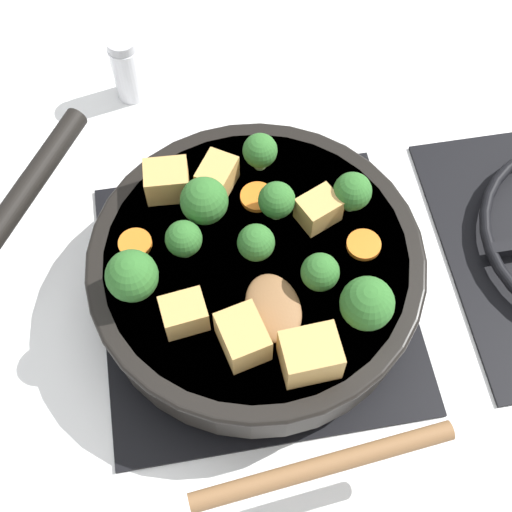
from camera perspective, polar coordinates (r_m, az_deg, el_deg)
name	(u,v)px	position (r m, az deg, el deg)	size (l,w,h in m)	color
ground_plane	(256,295)	(0.73, 0.00, -3.15)	(2.40, 2.40, 0.00)	white
front_burner_grate	(256,290)	(0.72, 0.00, -2.74)	(0.31, 0.31, 0.03)	black
skillet_pan	(254,268)	(0.68, -0.18, -0.95)	(0.37, 0.42, 0.06)	black
wooden_spoon	(299,390)	(0.60, 3.48, -10.63)	(0.20, 0.22, 0.02)	brown
tofu_cube_center_large	(243,337)	(0.60, -1.06, -6.49)	(0.04, 0.04, 0.04)	tan
tofu_cube_near_handle	(167,181)	(0.69, -7.14, 6.00)	(0.04, 0.03, 0.03)	tan
tofu_cube_east_chunk	(184,314)	(0.62, -5.77, -4.61)	(0.04, 0.03, 0.03)	tan
tofu_cube_west_chunk	(217,176)	(0.69, -3.12, 6.44)	(0.04, 0.03, 0.03)	tan
tofu_cube_back_piece	(319,210)	(0.67, 5.02, 3.72)	(0.04, 0.03, 0.03)	tan
tofu_cube_front_piece	(310,355)	(0.60, 4.36, -7.91)	(0.05, 0.04, 0.04)	tan
broccoli_floret_near_spoon	(204,201)	(0.66, -4.16, 4.40)	(0.04, 0.04, 0.05)	#709956
broccoli_floret_center_top	(132,276)	(0.62, -9.90, -1.59)	(0.05, 0.05, 0.05)	#709956
broccoli_floret_east_rim	(352,192)	(0.67, 7.72, 5.11)	(0.04, 0.04, 0.04)	#709956
broccoli_floret_west_rim	(255,241)	(0.64, -0.10, 1.24)	(0.03, 0.03, 0.04)	#709956
broccoli_floret_north_edge	(184,239)	(0.64, -5.80, 1.34)	(0.03, 0.03, 0.04)	#709956
broccoli_floret_south_cluster	(260,151)	(0.69, 0.32, 8.40)	(0.03, 0.03, 0.04)	#709956
broccoli_floret_mid_floret	(320,273)	(0.62, 5.15, -1.33)	(0.03, 0.03, 0.04)	#709956
broccoli_floret_small_inner	(367,304)	(0.61, 8.88, -3.79)	(0.05, 0.05, 0.05)	#709956
broccoli_floret_tall_stem	(277,201)	(0.66, 1.66, 4.46)	(0.03, 0.03, 0.04)	#709956
carrot_slice_orange_thin	(135,243)	(0.67, -9.65, 1.00)	(0.03, 0.03, 0.01)	orange
carrot_slice_near_center	(364,245)	(0.67, 8.61, 0.90)	(0.03, 0.03, 0.01)	orange
carrot_slice_edge_slice	(257,197)	(0.69, 0.10, 4.75)	(0.03, 0.03, 0.01)	orange
salt_shaker	(127,68)	(0.86, -10.27, 14.56)	(0.04, 0.04, 0.09)	white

